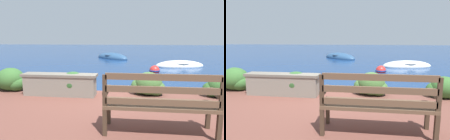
# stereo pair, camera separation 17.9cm
# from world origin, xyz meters

# --- Properties ---
(ground_plane) EXTENTS (80.00, 80.00, 0.00)m
(ground_plane) POSITION_xyz_m (0.00, 0.00, 0.00)
(ground_plane) COLOR navy
(park_bench) EXTENTS (1.63, 0.48, 0.93)m
(park_bench) POSITION_xyz_m (1.01, -2.28, 0.71)
(park_bench) COLOR #433123
(park_bench) RESTS_ON patio_terrace
(stone_wall) EXTENTS (1.83, 0.39, 0.54)m
(stone_wall) POSITION_xyz_m (-1.17, -0.54, 0.49)
(stone_wall) COLOR gray
(stone_wall) RESTS_ON patio_terrace
(hedge_clump_far_left) EXTENTS (0.90, 0.64, 0.61)m
(hedge_clump_far_left) POSITION_xyz_m (-2.68, -0.23, 0.48)
(hedge_clump_far_left) COLOR #38662D
(hedge_clump_far_left) RESTS_ON patio_terrace
(hedge_clump_left) EXTENTS (0.84, 0.60, 0.57)m
(hedge_clump_left) POSITION_xyz_m (-0.89, -0.41, 0.47)
(hedge_clump_left) COLOR #2D5628
(hedge_clump_left) RESTS_ON patio_terrace
(hedge_clump_centre) EXTENTS (0.84, 0.60, 0.57)m
(hedge_clump_centre) POSITION_xyz_m (0.97, -0.23, 0.47)
(hedge_clump_centre) COLOR #426B33
(hedge_clump_centre) RESTS_ON patio_terrace
(hedge_clump_right) EXTENTS (0.75, 0.54, 0.51)m
(hedge_clump_right) POSITION_xyz_m (2.65, -0.25, 0.44)
(hedge_clump_right) COLOR #38662D
(hedge_clump_right) RESTS_ON patio_terrace
(rowboat_nearest) EXTENTS (2.90, 1.69, 0.62)m
(rowboat_nearest) POSITION_xyz_m (3.13, 6.41, 0.06)
(rowboat_nearest) COLOR silver
(rowboat_nearest) RESTS_ON ground_plane
(rowboat_mid) EXTENTS (3.13, 2.99, 0.79)m
(rowboat_mid) POSITION_xyz_m (-1.18, 10.33, 0.07)
(rowboat_mid) COLOR #2D517A
(rowboat_mid) RESTS_ON ground_plane
(mooring_buoy) EXTENTS (0.52, 0.52, 0.48)m
(mooring_buoy) POSITION_xyz_m (1.56, 4.37, 0.08)
(mooring_buoy) COLOR red
(mooring_buoy) RESTS_ON ground_plane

